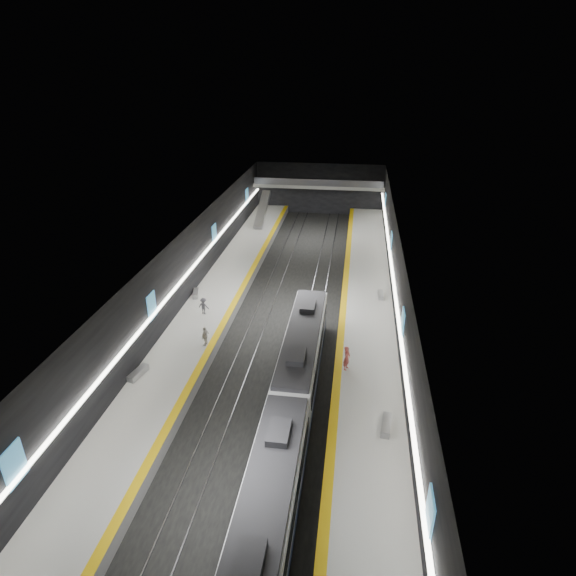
% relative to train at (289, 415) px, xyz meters
% --- Properties ---
extents(ground, '(70.00, 70.00, 0.00)m').
position_rel_train_xyz_m(ground, '(-2.50, 16.75, -2.20)').
color(ground, black).
rests_on(ground, ground).
extents(ceiling, '(20.00, 70.00, 0.04)m').
position_rel_train_xyz_m(ceiling, '(-2.50, 16.75, 5.80)').
color(ceiling, beige).
rests_on(ceiling, wall_left).
extents(wall_left, '(0.04, 70.00, 8.00)m').
position_rel_train_xyz_m(wall_left, '(-12.50, 16.75, 1.80)').
color(wall_left, black).
rests_on(wall_left, ground).
extents(wall_right, '(0.04, 70.00, 8.00)m').
position_rel_train_xyz_m(wall_right, '(7.50, 16.75, 1.80)').
color(wall_right, black).
rests_on(wall_right, ground).
extents(wall_back, '(20.00, 0.04, 8.00)m').
position_rel_train_xyz_m(wall_back, '(-2.50, 51.75, 1.80)').
color(wall_back, black).
rests_on(wall_back, ground).
extents(platform_left, '(5.00, 70.00, 1.00)m').
position_rel_train_xyz_m(platform_left, '(-10.00, 16.75, -1.70)').
color(platform_left, slate).
rests_on(platform_left, ground).
extents(tile_surface_left, '(5.00, 70.00, 0.02)m').
position_rel_train_xyz_m(tile_surface_left, '(-10.00, 16.75, -1.19)').
color(tile_surface_left, '#B1B1AB').
rests_on(tile_surface_left, platform_left).
extents(tactile_strip_left, '(0.60, 70.00, 0.02)m').
position_rel_train_xyz_m(tactile_strip_left, '(-7.80, 16.75, -1.18)').
color(tactile_strip_left, '#E5B30C').
rests_on(tactile_strip_left, platform_left).
extents(platform_right, '(5.00, 70.00, 1.00)m').
position_rel_train_xyz_m(platform_right, '(5.00, 16.75, -1.70)').
color(platform_right, slate).
rests_on(platform_right, ground).
extents(tile_surface_right, '(5.00, 70.00, 0.02)m').
position_rel_train_xyz_m(tile_surface_right, '(5.00, 16.75, -1.19)').
color(tile_surface_right, '#B1B1AB').
rests_on(tile_surface_right, platform_right).
extents(tactile_strip_right, '(0.60, 70.00, 0.02)m').
position_rel_train_xyz_m(tactile_strip_right, '(2.80, 16.75, -1.18)').
color(tactile_strip_right, '#E5B30C').
rests_on(tactile_strip_right, platform_right).
extents(rails, '(6.52, 70.00, 0.12)m').
position_rel_train_xyz_m(rails, '(-2.50, 16.75, -2.14)').
color(rails, gray).
rests_on(rails, ground).
extents(train, '(2.69, 30.04, 3.60)m').
position_rel_train_xyz_m(train, '(0.00, 0.00, 0.00)').
color(train, black).
rests_on(train, ground).
extents(ad_posters, '(19.94, 53.50, 2.20)m').
position_rel_train_xyz_m(ad_posters, '(-2.50, 17.75, 2.30)').
color(ad_posters, '#3F8EBD').
rests_on(ad_posters, wall_left).
extents(cove_light_left, '(0.25, 68.60, 0.12)m').
position_rel_train_xyz_m(cove_light_left, '(-12.30, 16.75, 1.60)').
color(cove_light_left, white).
rests_on(cove_light_left, wall_left).
extents(cove_light_right, '(0.25, 68.60, 0.12)m').
position_rel_train_xyz_m(cove_light_right, '(7.30, 16.75, 1.60)').
color(cove_light_right, white).
rests_on(cove_light_right, wall_right).
extents(mezzanine_bridge, '(20.00, 3.00, 1.50)m').
position_rel_train_xyz_m(mezzanine_bridge, '(-2.50, 49.68, 2.84)').
color(mezzanine_bridge, gray).
rests_on(mezzanine_bridge, wall_left).
extents(escalator, '(1.20, 7.50, 3.92)m').
position_rel_train_xyz_m(escalator, '(-10.00, 42.75, 0.70)').
color(escalator, '#99999E').
rests_on(escalator, platform_left).
extents(bench_left_near, '(0.97, 2.07, 0.49)m').
position_rel_train_xyz_m(bench_left_near, '(-12.00, 4.17, -0.95)').
color(bench_left_near, '#99999E').
rests_on(bench_left_near, platform_left).
extents(bench_left_far, '(0.95, 1.94, 0.46)m').
position_rel_train_xyz_m(bench_left_far, '(-12.00, 17.91, -0.97)').
color(bench_left_far, '#99999E').
rests_on(bench_left_far, platform_left).
extents(bench_right_near, '(0.81, 2.11, 0.50)m').
position_rel_train_xyz_m(bench_right_near, '(6.18, 1.04, -0.94)').
color(bench_right_near, '#99999E').
rests_on(bench_right_near, platform_right).
extents(bench_right_far, '(0.52, 1.75, 0.43)m').
position_rel_train_xyz_m(bench_right_far, '(6.38, 20.30, -0.98)').
color(bench_right_far, '#99999E').
rests_on(bench_right_far, platform_right).
extents(passenger_right_a, '(0.70, 0.84, 1.97)m').
position_rel_train_xyz_m(passenger_right_a, '(3.42, 7.27, -0.21)').
color(passenger_right_a, '#C8534A').
rests_on(passenger_right_a, platform_right).
extents(passenger_left_a, '(0.64, 1.06, 1.69)m').
position_rel_train_xyz_m(passenger_left_a, '(-8.25, 9.07, -0.35)').
color(passenger_left_a, beige).
rests_on(passenger_left_a, platform_left).
extents(passenger_left_b, '(1.14, 0.80, 1.61)m').
position_rel_train_xyz_m(passenger_left_b, '(-10.02, 14.31, -0.39)').
color(passenger_left_b, '#45454D').
rests_on(passenger_left_b, platform_left).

